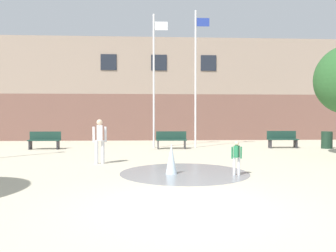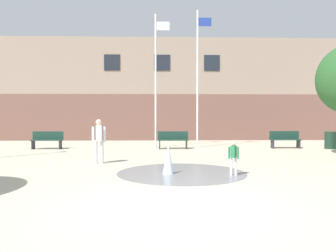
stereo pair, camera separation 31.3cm
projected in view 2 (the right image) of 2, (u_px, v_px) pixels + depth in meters
name	position (u px, v px, depth m)	size (l,w,h in m)	color
ground_plane	(173.00, 206.00, 6.20)	(100.00, 100.00, 0.00)	#BCB299
library_building	(162.00, 92.00, 25.99)	(36.00, 6.05, 7.26)	brown
splash_fountain	(175.00, 166.00, 9.73)	(3.87, 3.87, 0.88)	gray
park_bench_far_left	(47.00, 140.00, 17.04)	(1.60, 0.44, 0.91)	#28282D
park_bench_left_of_flagpoles	(173.00, 140.00, 17.12)	(1.60, 0.44, 0.91)	#28282D
park_bench_near_trashcan	(285.00, 139.00, 17.43)	(1.60, 0.44, 0.91)	#28282D
adult_in_red	(99.00, 138.00, 11.74)	(0.50, 0.37, 1.59)	silver
child_with_pink_shirt	(234.00, 155.00, 9.35)	(0.31, 0.24, 0.99)	silver
flagpole_left	(156.00, 77.00, 17.67)	(0.80, 0.10, 7.19)	silver
flagpole_right	(198.00, 75.00, 17.74)	(0.80, 0.10, 7.43)	silver
trash_can	(330.00, 140.00, 17.08)	(0.56, 0.56, 0.90)	#193323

